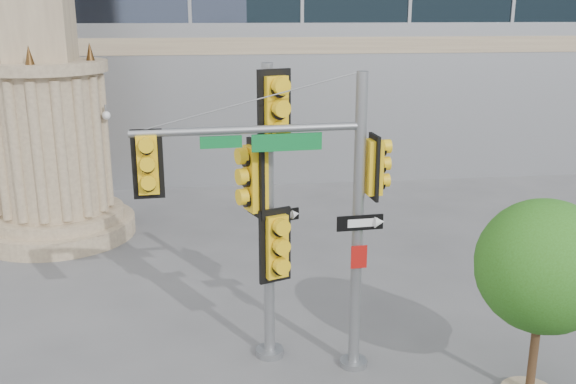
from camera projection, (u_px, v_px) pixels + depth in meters
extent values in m
cylinder|color=gray|center=(59.00, 227.00, 19.01)|extent=(4.40, 4.40, 0.50)
cylinder|color=gray|center=(58.00, 214.00, 18.90)|extent=(3.80, 3.80, 0.30)
cylinder|color=gray|center=(51.00, 143.00, 18.31)|extent=(3.00, 3.00, 4.00)
cylinder|color=gray|center=(43.00, 66.00, 17.72)|extent=(3.50, 3.50, 0.30)
cone|color=#472D14|center=(90.00, 51.00, 17.77)|extent=(0.24, 0.24, 0.50)
cylinder|color=slate|center=(353.00, 362.00, 12.09)|extent=(0.51, 0.51, 0.11)
cylinder|color=slate|center=(358.00, 228.00, 11.35)|extent=(0.20, 0.20, 5.49)
cylinder|color=slate|center=(248.00, 130.00, 10.49)|extent=(3.84, 0.39, 0.13)
cube|color=#0D7230|center=(287.00, 142.00, 10.66)|extent=(1.19, 0.12, 0.29)
cube|color=yellow|center=(148.00, 164.00, 10.32)|extent=(0.52, 0.29, 1.14)
cube|color=yellow|center=(374.00, 167.00, 11.10)|extent=(0.29, 0.52, 1.14)
cube|color=black|center=(360.00, 223.00, 11.19)|extent=(0.84, 0.08, 0.27)
cube|color=#AE1310|center=(359.00, 257.00, 11.37)|extent=(0.29, 0.05, 0.42)
cylinder|color=slate|center=(270.00, 352.00, 12.45)|extent=(0.54, 0.54, 0.13)
cylinder|color=slate|center=(269.00, 218.00, 11.70)|extent=(0.20, 0.20, 5.59)
cube|color=yellow|center=(274.00, 110.00, 10.93)|extent=(0.69, 0.51, 1.40)
cube|color=yellow|center=(256.00, 178.00, 11.37)|extent=(0.51, 0.69, 1.40)
cube|color=yellow|center=(275.00, 246.00, 11.61)|extent=(0.69, 0.51, 1.40)
cube|color=black|center=(282.00, 216.00, 11.66)|extent=(0.66, 0.28, 0.22)
cylinder|color=#382314|center=(534.00, 347.00, 10.86)|extent=(0.15, 0.15, 1.91)
sphere|color=#2B5F15|center=(544.00, 266.00, 10.45)|extent=(2.23, 2.23, 2.23)
sphere|color=#2B5F15|center=(560.00, 276.00, 10.85)|extent=(1.38, 1.38, 1.38)
sphere|color=#2B5F15|center=(529.00, 289.00, 10.23)|extent=(1.17, 1.17, 1.17)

